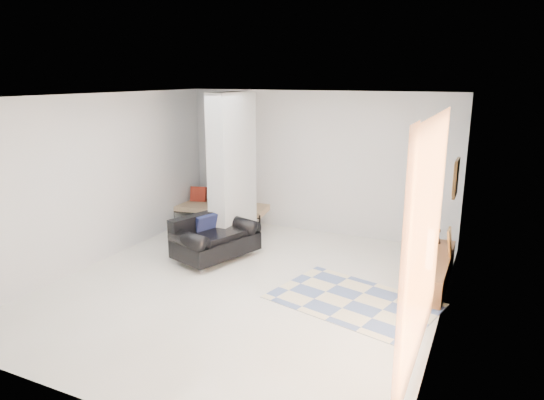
% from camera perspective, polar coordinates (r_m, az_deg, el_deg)
% --- Properties ---
extents(floor, '(6.00, 6.00, 0.00)m').
position_cam_1_polar(floor, '(7.40, -3.10, -10.10)').
color(floor, beige).
rests_on(floor, ground).
extents(ceiling, '(6.00, 6.00, 0.00)m').
position_cam_1_polar(ceiling, '(6.74, -3.43, 12.11)').
color(ceiling, white).
rests_on(ceiling, wall_back).
extents(wall_back, '(6.00, 0.00, 6.00)m').
position_cam_1_polar(wall_back, '(9.63, 5.23, 4.36)').
color(wall_back, silver).
rests_on(wall_back, ground).
extents(wall_front, '(6.00, 0.00, 6.00)m').
position_cam_1_polar(wall_front, '(4.65, -21.17, -7.60)').
color(wall_front, silver).
rests_on(wall_front, ground).
extents(wall_left, '(0.00, 6.00, 6.00)m').
position_cam_1_polar(wall_left, '(8.57, -19.70, 2.32)').
color(wall_left, silver).
rests_on(wall_left, ground).
extents(wall_right, '(0.00, 6.00, 6.00)m').
position_cam_1_polar(wall_right, '(6.17, 19.87, -2.13)').
color(wall_right, silver).
rests_on(wall_right, ground).
extents(partition_column, '(0.35, 1.20, 2.80)m').
position_cam_1_polar(partition_column, '(8.83, -4.64, 3.46)').
color(partition_column, '#AAAFB1').
rests_on(partition_column, floor).
extents(hallway_door, '(0.85, 0.06, 2.04)m').
position_cam_1_polar(hallway_door, '(10.55, -5.68, 3.12)').
color(hallway_door, white).
rests_on(hallway_door, floor).
extents(curtain, '(0.00, 2.55, 2.55)m').
position_cam_1_polar(curtain, '(5.07, 17.72, -4.88)').
color(curtain, '#FF9643').
rests_on(curtain, wall_right).
extents(wall_art, '(0.04, 0.45, 0.55)m').
position_cam_1_polar(wall_art, '(7.43, 20.84, 2.45)').
color(wall_art, '#3B2610').
rests_on(wall_art, wall_right).
extents(media_console, '(0.45, 1.89, 0.80)m').
position_cam_1_polar(media_console, '(7.85, 18.44, -7.77)').
color(media_console, brown).
rests_on(media_console, floor).
extents(loveseat, '(1.22, 1.60, 0.76)m').
position_cam_1_polar(loveseat, '(8.42, -6.87, -4.45)').
color(loveseat, silver).
rests_on(loveseat, floor).
extents(daybed, '(2.02, 1.11, 0.77)m').
position_cam_1_polar(daybed, '(10.26, -5.94, -0.70)').
color(daybed, black).
rests_on(daybed, floor).
extents(area_rug, '(2.47, 1.94, 0.01)m').
position_cam_1_polar(area_rug, '(7.03, 9.53, -11.61)').
color(area_rug, beige).
rests_on(area_rug, floor).
extents(cylinder_lamp, '(0.11, 0.11, 0.57)m').
position_cam_1_polar(cylinder_lamp, '(7.24, 18.11, -5.55)').
color(cylinder_lamp, white).
rests_on(cylinder_lamp, media_console).
extents(bronze_figurine, '(0.14, 0.14, 0.26)m').
position_cam_1_polar(bronze_figurine, '(8.41, 18.88, -3.98)').
color(bronze_figurine, black).
rests_on(bronze_figurine, media_console).
extents(vase, '(0.18, 0.18, 0.18)m').
position_cam_1_polar(vase, '(7.64, 18.12, -6.06)').
color(vase, silver).
rests_on(vase, media_console).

